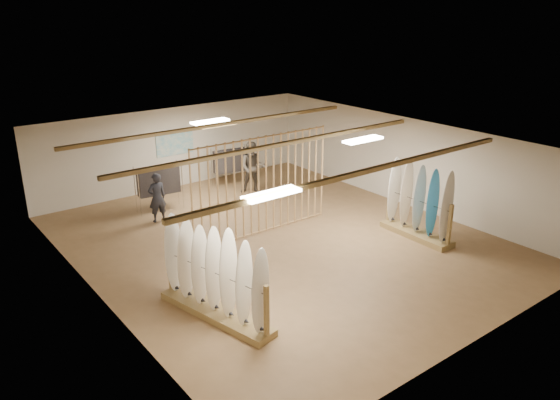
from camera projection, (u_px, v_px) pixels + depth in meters
floor at (280, 241)px, 14.92m from camera, size 12.00×12.00×0.00m
ceiling at (280, 141)px, 13.96m from camera, size 12.00×12.00×0.00m
wall_back at (175, 148)px, 18.91m from camera, size 12.00×0.00×12.00m
wall_front at (480, 279)px, 9.97m from camera, size 12.00×0.00×12.00m
wall_left at (94, 240)px, 11.58m from camera, size 0.00×12.00×12.00m
wall_right at (405, 161)px, 17.30m from camera, size 0.00×12.00×12.00m
ceiling_slats at (280, 144)px, 13.99m from camera, size 9.50×6.12×0.10m
light_panels at (280, 144)px, 13.98m from camera, size 1.20×0.35×0.06m
bamboo_partition at (262, 185)px, 15.04m from camera, size 4.45×0.05×2.78m
poster at (175, 142)px, 18.83m from camera, size 1.40×0.03×0.90m
rack_left at (215, 287)px, 11.12m from camera, size 1.18×2.96×2.03m
rack_right at (418, 212)px, 14.98m from camera, size 0.63×2.23×2.11m
clothing_rack_a at (159, 181)px, 16.82m from camera, size 1.38×0.47×1.49m
clothing_rack_b at (230, 161)px, 19.20m from camera, size 1.28×0.48×1.38m
shopper_a at (157, 194)px, 16.00m from camera, size 0.63×0.44×1.69m
shopper_b at (253, 164)px, 18.37m from camera, size 1.24×1.20×2.02m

